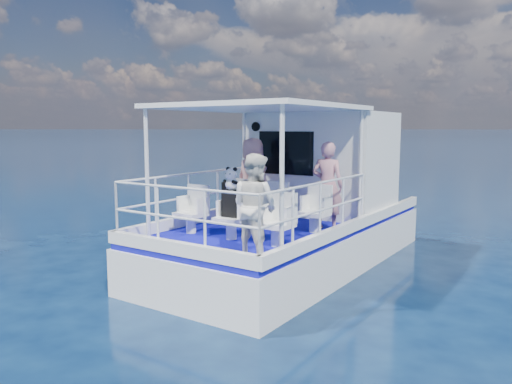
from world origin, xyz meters
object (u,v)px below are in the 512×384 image
passenger_port_fwd (253,178)px  passenger_stbd_aft (255,206)px  backpack_center (232,204)px  panda (232,179)px

passenger_port_fwd → passenger_stbd_aft: size_ratio=1.10×
backpack_center → panda: bearing=96.8°
passenger_stbd_aft → panda: (-1.01, 0.81, 0.27)m
passenger_stbd_aft → backpack_center: passenger_stbd_aft is taller
passenger_stbd_aft → panda: size_ratio=3.97×
passenger_port_fwd → panda: 1.99m
passenger_stbd_aft → panda: bearing=-30.0°
passenger_stbd_aft → passenger_port_fwd: bearing=-46.6°
passenger_port_fwd → backpack_center: passenger_port_fwd is taller
panda → passenger_stbd_aft: bearing=-38.6°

